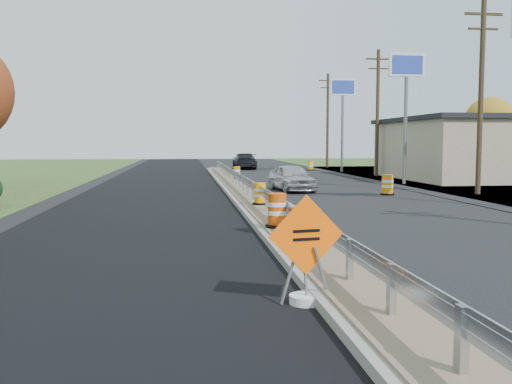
{
  "coord_description": "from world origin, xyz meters",
  "views": [
    {
      "loc": [
        -2.79,
        -17.36,
        2.59
      ],
      "look_at": [
        -0.7,
        -0.6,
        1.1
      ],
      "focal_mm": 40.0,
      "sensor_mm": 36.0,
      "label": 1
    }
  ],
  "objects": [
    {
      "name": "barrel_median_far",
      "position": [
        0.5,
        18.99,
        0.61
      ],
      "size": [
        0.54,
        0.54,
        0.79
      ],
      "color": "black",
      "rests_on": "median"
    },
    {
      "name": "car_silver",
      "position": [
        2.8,
        12.19,
        0.71
      ],
      "size": [
        2.19,
        4.35,
        1.42
      ],
      "primitive_type": "imported",
      "rotation": [
        0.0,
        0.0,
        0.13
      ],
      "color": "silver",
      "rests_on": "ground"
    },
    {
      "name": "car_dark_far",
      "position": [
        2.86,
        36.88,
        0.76
      ],
      "size": [
        2.33,
        5.33,
        1.53
      ],
      "primitive_type": "imported",
      "rotation": [
        0.0,
        0.0,
        3.1
      ],
      "color": "black",
      "rests_on": "ground"
    },
    {
      "name": "barrel_shoulder_near",
      "position": [
        7.0,
        9.32,
        0.48
      ],
      "size": [
        0.68,
        0.68,
        1.0
      ],
      "color": "black",
      "rests_on": "ground"
    },
    {
      "name": "caution_sign",
      "position": [
        -0.9,
        -8.62,
        0.45
      ],
      "size": [
        1.26,
        0.53,
        1.76
      ],
      "rotation": [
        0.0,
        0.0,
        0.19
      ],
      "color": "white",
      "rests_on": "ground"
    },
    {
      "name": "barrel_median_near",
      "position": [
        -0.28,
        -1.94,
        0.68
      ],
      "size": [
        0.64,
        0.64,
        0.95
      ],
      "color": "black",
      "rests_on": "median"
    },
    {
      "name": "median",
      "position": [
        0.0,
        8.0,
        0.11
      ],
      "size": [
        1.6,
        55.0,
        0.23
      ],
      "color": "gray",
      "rests_on": "ground"
    },
    {
      "name": "barrel_shoulder_far",
      "position": [
        8.59,
        33.68,
        0.44
      ],
      "size": [
        0.63,
        0.63,
        0.92
      ],
      "color": "black",
      "rests_on": "ground"
    },
    {
      "name": "ground",
      "position": [
        0.0,
        0.0,
        0.0
      ],
      "size": [
        140.0,
        140.0,
        0.0
      ],
      "primitive_type": "plane",
      "color": "black",
      "rests_on": "ground"
    },
    {
      "name": "guardrail",
      "position": [
        0.0,
        9.0,
        0.73
      ],
      "size": [
        0.1,
        46.15,
        0.72
      ],
      "color": "silver",
      "rests_on": "median"
    },
    {
      "name": "pylon_sign_north",
      "position": [
        10.5,
        30.0,
        6.48
      ],
      "size": [
        2.2,
        0.3,
        7.9
      ],
      "color": "slate",
      "rests_on": "ground"
    },
    {
      "name": "utility_pole_nmid",
      "position": [
        11.5,
        24.0,
        4.93
      ],
      "size": [
        1.9,
        0.26,
        9.4
      ],
      "color": "#473523",
      "rests_on": "ground"
    },
    {
      "name": "barrel_median_mid",
      "position": [
        0.0,
        3.83,
        0.62
      ],
      "size": [
        0.56,
        0.56,
        0.82
      ],
      "color": "black",
      "rests_on": "median"
    },
    {
      "name": "milled_overlay",
      "position": [
        -4.4,
        10.0,
        0.01
      ],
      "size": [
        7.2,
        120.0,
        0.01
      ],
      "primitive_type": "cube",
      "color": "black",
      "rests_on": "ground"
    },
    {
      "name": "utility_pole_smid",
      "position": [
        11.5,
        9.0,
        4.93
      ],
      "size": [
        1.9,
        0.26,
        9.4
      ],
      "color": "#473523",
      "rests_on": "ground"
    },
    {
      "name": "tree_far_yellow",
      "position": [
        26.0,
        34.0,
        4.54
      ],
      "size": [
        4.62,
        4.62,
        6.86
      ],
      "color": "#473523",
      "rests_on": "ground"
    },
    {
      "name": "pylon_sign_mid",
      "position": [
        10.5,
        16.0,
        6.48
      ],
      "size": [
        2.2,
        0.3,
        7.9
      ],
      "color": "slate",
      "rests_on": "ground"
    },
    {
      "name": "utility_pole_north",
      "position": [
        11.5,
        39.0,
        4.93
      ],
      "size": [
        1.9,
        0.26,
        9.4
      ],
      "color": "#473523",
      "rests_on": "ground"
    }
  ]
}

